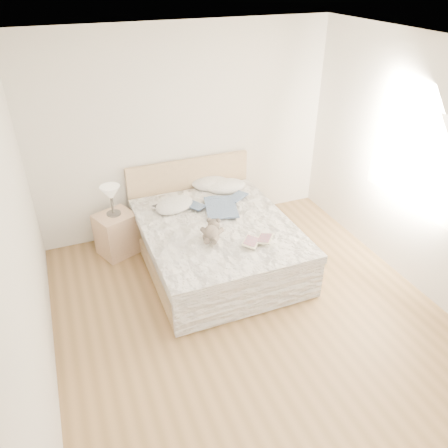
{
  "coord_description": "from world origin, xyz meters",
  "views": [
    {
      "loc": [
        -1.57,
        -3.02,
        3.3
      ],
      "look_at": [
        0.06,
        1.05,
        0.62
      ],
      "focal_mm": 35.0,
      "sensor_mm": 36.0,
      "label": 1
    }
  ],
  "objects": [
    {
      "name": "floor",
      "position": [
        0.0,
        0.0,
        0.0
      ],
      "size": [
        4.0,
        4.5,
        0.0
      ],
      "primitive_type": "cube",
      "color": "brown",
      "rests_on": "ground"
    },
    {
      "name": "ceiling",
      "position": [
        0.0,
        0.0,
        2.7
      ],
      "size": [
        4.0,
        4.5,
        0.0
      ],
      "primitive_type": "cube",
      "color": "silver",
      "rests_on": "ground"
    },
    {
      "name": "wall_back",
      "position": [
        0.0,
        2.25,
        1.35
      ],
      "size": [
        4.0,
        0.02,
        2.7
      ],
      "primitive_type": "cube",
      "color": "white",
      "rests_on": "ground"
    },
    {
      "name": "wall_left",
      "position": [
        -2.0,
        0.0,
        1.35
      ],
      "size": [
        0.02,
        4.5,
        2.7
      ],
      "primitive_type": "cube",
      "color": "white",
      "rests_on": "ground"
    },
    {
      "name": "wall_right",
      "position": [
        2.0,
        0.0,
        1.35
      ],
      "size": [
        0.02,
        4.5,
        2.7
      ],
      "primitive_type": "cube",
      "color": "white",
      "rests_on": "ground"
    },
    {
      "name": "window",
      "position": [
        1.99,
        0.3,
        1.45
      ],
      "size": [
        0.02,
        1.3,
        1.1
      ],
      "primitive_type": "cube",
      "color": "white",
      "rests_on": "wall_right"
    },
    {
      "name": "bed",
      "position": [
        0.0,
        1.19,
        0.31
      ],
      "size": [
        1.72,
        2.14,
        1.0
      ],
      "color": "tan",
      "rests_on": "floor"
    },
    {
      "name": "nightstand",
      "position": [
        -1.1,
        1.85,
        0.28
      ],
      "size": [
        0.57,
        0.54,
        0.56
      ],
      "primitive_type": "cube",
      "rotation": [
        0.0,
        0.0,
        0.39
      ],
      "color": "tan",
      "rests_on": "floor"
    },
    {
      "name": "table_lamp",
      "position": [
        -1.1,
        1.87,
        0.84
      ],
      "size": [
        0.27,
        0.27,
        0.39
      ],
      "color": "#48423E",
      "rests_on": "nightstand"
    },
    {
      "name": "pillow_left",
      "position": [
        -0.36,
        1.68,
        0.64
      ],
      "size": [
        0.63,
        0.55,
        0.16
      ],
      "primitive_type": "ellipsoid",
      "rotation": [
        0.0,
        0.0,
        0.41
      ],
      "color": "silver",
      "rests_on": "bed"
    },
    {
      "name": "pillow_middle",
      "position": [
        0.29,
        2.09,
        0.64
      ],
      "size": [
        0.67,
        0.6,
        0.17
      ],
      "primitive_type": "ellipsoid",
      "rotation": [
        0.0,
        0.0,
        -0.45
      ],
      "color": "white",
      "rests_on": "bed"
    },
    {
      "name": "pillow_right",
      "position": [
        0.45,
        1.94,
        0.64
      ],
      "size": [
        0.56,
        0.41,
        0.16
      ],
      "primitive_type": "ellipsoid",
      "rotation": [
        0.0,
        0.0,
        -0.07
      ],
      "color": "white",
      "rests_on": "bed"
    },
    {
      "name": "blouse",
      "position": [
        0.17,
        1.43,
        0.63
      ],
      "size": [
        0.74,
        0.77,
        0.02
      ],
      "primitive_type": null,
      "rotation": [
        0.0,
        0.0,
        -0.24
      ],
      "color": "#3A5071",
      "rests_on": "bed"
    },
    {
      "name": "photo_book",
      "position": [
        -0.47,
        1.69,
        0.63
      ],
      "size": [
        0.38,
        0.34,
        0.02
      ],
      "primitive_type": "cube",
      "rotation": [
        0.0,
        0.0,
        0.54
      ],
      "color": "white",
      "rests_on": "bed"
    },
    {
      "name": "childrens_book",
      "position": [
        0.27,
        0.57,
        0.63
      ],
      "size": [
        0.4,
        0.39,
        0.02
      ],
      "primitive_type": "cube",
      "rotation": [
        0.0,
        0.0,
        -0.72
      ],
      "color": "#F1E9C0",
      "rests_on": "bed"
    },
    {
      "name": "teddy_bear",
      "position": [
        -0.2,
        0.79,
        0.65
      ],
      "size": [
        0.34,
        0.39,
        0.17
      ],
      "primitive_type": null,
      "rotation": [
        0.0,
        0.0,
        -0.43
      ],
      "color": "#6C5E52",
      "rests_on": "bed"
    }
  ]
}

